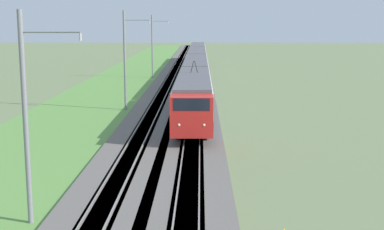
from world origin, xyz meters
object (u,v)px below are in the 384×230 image
(catenary_mast_mid, at_px, (125,60))
(catenary_mast_near, at_px, (27,118))
(passenger_train, at_px, (197,65))
(catenary_mast_far, at_px, (153,46))

(catenary_mast_mid, bearing_deg, catenary_mast_near, -179.99)
(passenger_train, relative_size, catenary_mast_mid, 8.86)
(catenary_mast_mid, bearing_deg, catenary_mast_far, -0.00)
(catenary_mast_mid, height_order, catenary_mast_far, catenary_mast_mid)
(passenger_train, distance_m, catenary_mast_far, 7.80)
(catenary_mast_near, xyz_separation_m, catenary_mast_mid, (29.31, 0.00, 0.26))
(catenary_mast_near, height_order, catenary_mast_far, catenary_mast_far)
(passenger_train, distance_m, catenary_mast_mid, 26.94)
(catenary_mast_near, bearing_deg, catenary_mast_mid, 0.01)
(passenger_train, xyz_separation_m, catenary_mast_near, (-55.31, 6.59, 2.32))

